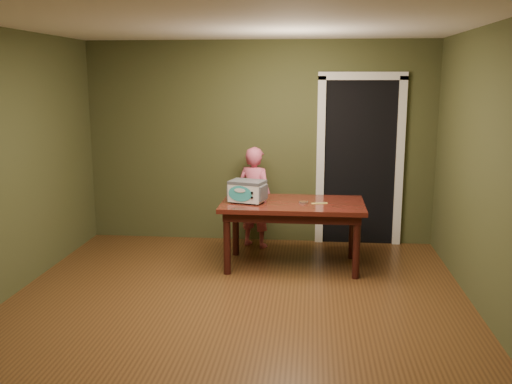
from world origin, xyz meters
TOP-DOWN VIEW (x-y plane):
  - floor at (0.00, 0.00)m, footprint 5.00×5.00m
  - room_shell at (0.00, 0.00)m, footprint 4.52×5.02m
  - doorway at (1.30, 2.78)m, footprint 1.10×0.66m
  - dining_table at (0.49, 1.45)m, footprint 1.60×0.90m
  - toy_oven at (-0.02, 1.40)m, footprint 0.45×0.36m
  - baking_pan at (0.61, 1.40)m, footprint 0.10×0.10m
  - spatula at (0.78, 1.41)m, footprint 0.18×0.07m
  - child at (-0.02, 2.19)m, footprint 0.55×0.47m

SIDE VIEW (x-z plane):
  - floor at x=0.00m, z-range 0.00..0.00m
  - child at x=-0.02m, z-range 0.00..1.29m
  - dining_table at x=0.49m, z-range 0.28..1.03m
  - spatula at x=0.78m, z-range 0.75..0.76m
  - baking_pan at x=0.61m, z-range 0.75..0.77m
  - toy_oven at x=-0.02m, z-range 0.76..1.01m
  - doorway at x=1.30m, z-range -0.07..2.18m
  - room_shell at x=0.00m, z-range 0.40..3.01m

